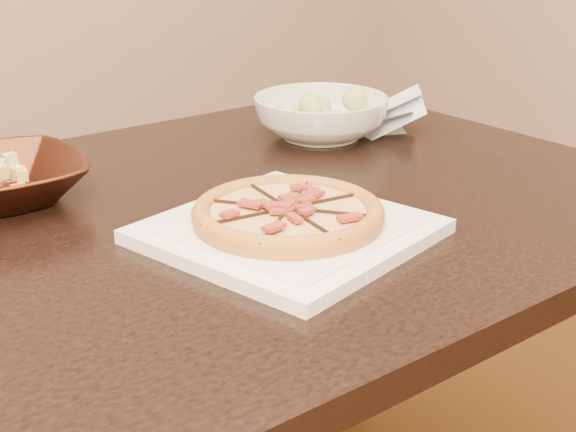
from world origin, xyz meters
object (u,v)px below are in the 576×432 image
object	(u,v)px
pizza	(288,213)
salad_bowl	(321,117)
dining_table	(183,279)
plate	(288,230)

from	to	relation	value
pizza	salad_bowl	size ratio (longest dim) A/B	1.01
dining_table	plate	distance (m)	0.20
plate	pizza	world-z (taller)	pizza
plate	salad_bowl	world-z (taller)	salad_bowl
plate	salad_bowl	distance (m)	0.48
plate	salad_bowl	bearing A→B (deg)	48.61
pizza	salad_bowl	xyz separation A→B (m)	(0.31, 0.36, 0.00)
dining_table	pizza	bearing A→B (deg)	-61.90
dining_table	salad_bowl	size ratio (longest dim) A/B	6.14
salad_bowl	pizza	bearing A→B (deg)	-131.39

